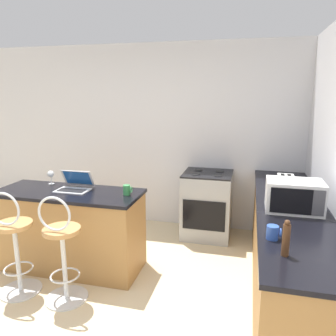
# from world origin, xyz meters

# --- Properties ---
(ground_plane) EXTENTS (20.00, 20.00, 0.00)m
(ground_plane) POSITION_xyz_m (0.00, 0.00, 0.00)
(ground_plane) COLOR beige
(wall_back) EXTENTS (12.00, 0.06, 2.60)m
(wall_back) POSITION_xyz_m (0.00, 2.36, 1.30)
(wall_back) COLOR silver
(wall_back) RESTS_ON ground_plane
(breakfast_bar) EXTENTS (1.59, 0.63, 0.89)m
(breakfast_bar) POSITION_xyz_m (-0.48, 0.80, 0.45)
(breakfast_bar) COLOR #9E703D
(breakfast_bar) RESTS_ON ground_plane
(counter_right) EXTENTS (0.66, 2.86, 0.89)m
(counter_right) POSITION_xyz_m (1.81, 0.91, 0.44)
(counter_right) COLOR #9E703D
(counter_right) RESTS_ON ground_plane
(bar_stool_near) EXTENTS (0.40, 0.40, 1.05)m
(bar_stool_near) POSITION_xyz_m (-0.73, 0.23, 0.50)
(bar_stool_near) COLOR silver
(bar_stool_near) RESTS_ON ground_plane
(bar_stool_far) EXTENTS (0.40, 0.40, 1.05)m
(bar_stool_far) POSITION_xyz_m (-0.23, 0.23, 0.50)
(bar_stool_far) COLOR silver
(bar_stool_far) RESTS_ON ground_plane
(laptop) EXTENTS (0.35, 0.30, 0.21)m
(laptop) POSITION_xyz_m (-0.44, 0.88, 0.94)
(laptop) COLOR #B7BABF
(laptop) RESTS_ON breakfast_bar
(microwave) EXTENTS (0.48, 0.34, 0.28)m
(microwave) POSITION_xyz_m (1.80, 0.77, 1.03)
(microwave) COLOR white
(microwave) RESTS_ON counter_right
(toaster) EXTENTS (0.19, 0.28, 0.18)m
(toaster) POSITION_xyz_m (1.79, 1.34, 0.98)
(toaster) COLOR silver
(toaster) RESTS_ON counter_right
(stove_range) EXTENTS (0.64, 0.61, 0.90)m
(stove_range) POSITION_xyz_m (0.88, 2.01, 0.44)
(stove_range) COLOR #9EA3A8
(stove_range) RESTS_ON ground_plane
(mug_blue) EXTENTS (0.10, 0.09, 0.10)m
(mug_blue) POSITION_xyz_m (1.59, 0.11, 0.94)
(mug_blue) COLOR #2D51AD
(mug_blue) RESTS_ON counter_right
(mug_green) EXTENTS (0.09, 0.07, 0.10)m
(mug_green) POSITION_xyz_m (0.19, 0.85, 0.94)
(mug_green) COLOR #338447
(mug_green) RESTS_ON breakfast_bar
(wine_glass_short) EXTENTS (0.08, 0.08, 0.16)m
(wine_glass_short) POSITION_xyz_m (-0.82, 1.02, 1.00)
(wine_glass_short) COLOR silver
(wine_glass_short) RESTS_ON breakfast_bar
(pepper_mill) EXTENTS (0.05, 0.05, 0.25)m
(pepper_mill) POSITION_xyz_m (1.65, -0.13, 1.01)
(pepper_mill) COLOR #4C2D19
(pepper_mill) RESTS_ON counter_right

